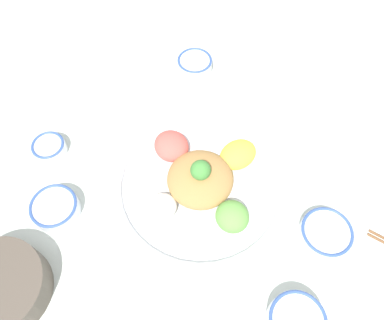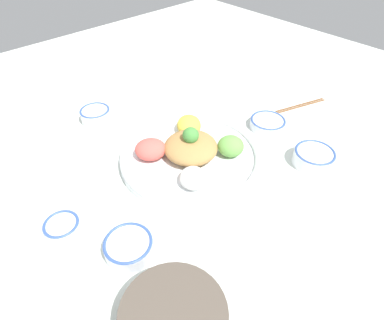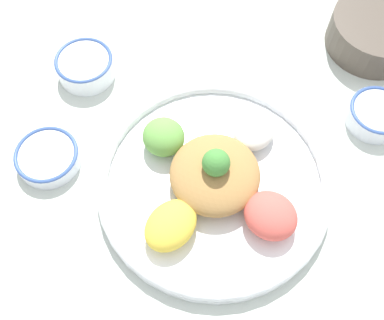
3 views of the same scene
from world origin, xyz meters
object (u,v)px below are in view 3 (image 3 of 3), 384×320
(sauce_bowl_far, at_px, (85,66))
(side_serving_bowl, at_px, (377,31))
(salad_platter, at_px, (214,181))
(sauce_bowl_dark, at_px, (377,114))
(rice_bowl_blue, at_px, (48,157))

(sauce_bowl_far, xyz_separation_m, side_serving_bowl, (0.60, 0.08, 0.01))
(salad_platter, bearing_deg, side_serving_bowl, 43.81)
(salad_platter, bearing_deg, sauce_bowl_dark, 23.83)
(side_serving_bowl, bearing_deg, salad_platter, -136.19)
(rice_bowl_blue, distance_m, sauce_bowl_dark, 0.62)
(rice_bowl_blue, bearing_deg, sauce_bowl_dark, 7.89)
(salad_platter, xyz_separation_m, sauce_bowl_far, (-0.25, 0.26, -0.00))
(sauce_bowl_dark, distance_m, side_serving_bowl, 0.20)
(sauce_bowl_far, bearing_deg, rice_bowl_blue, -103.79)
(rice_bowl_blue, xyz_separation_m, sauce_bowl_dark, (0.62, 0.09, 0.00))
(sauce_bowl_far, relative_size, side_serving_bowl, 0.59)
(salad_platter, relative_size, rice_bowl_blue, 3.56)
(rice_bowl_blue, bearing_deg, salad_platter, -10.02)
(rice_bowl_blue, xyz_separation_m, side_serving_bowl, (0.65, 0.28, 0.02))
(side_serving_bowl, bearing_deg, rice_bowl_blue, -156.74)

